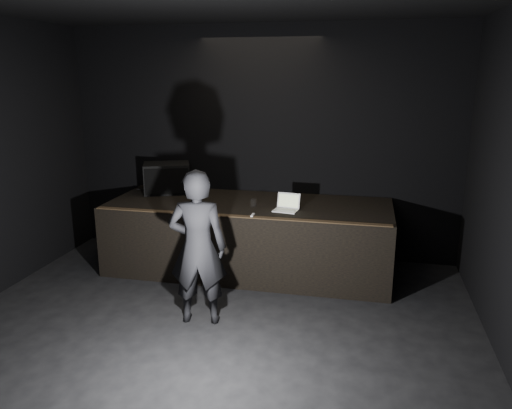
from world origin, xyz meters
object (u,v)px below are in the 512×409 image
object	(u,v)px
stage_monitor	(167,178)
stage_riser	(249,236)
laptop	(287,206)
beer_can	(198,202)
person	(198,248)

from	to	relation	value
stage_monitor	stage_riser	bearing A→B (deg)	-36.25
stage_riser	stage_monitor	xyz separation A→B (m)	(-1.38, 0.35, 0.73)
laptop	beer_can	world-z (taller)	laptop
person	stage_riser	bearing A→B (deg)	-106.34
stage_monitor	laptop	world-z (taller)	stage_monitor
beer_can	laptop	bearing A→B (deg)	5.87
stage_riser	laptop	bearing A→B (deg)	-23.76
person	laptop	bearing A→B (deg)	-128.70
person	stage_monitor	bearing A→B (deg)	-69.29
laptop	person	size ratio (longest dim) A/B	0.20
stage_riser	person	bearing A→B (deg)	-96.68
stage_riser	person	world-z (taller)	person
stage_monitor	beer_can	bearing A→B (deg)	-66.09
laptop	person	world-z (taller)	person
stage_riser	beer_can	xyz separation A→B (m)	(-0.62, -0.38, 0.57)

